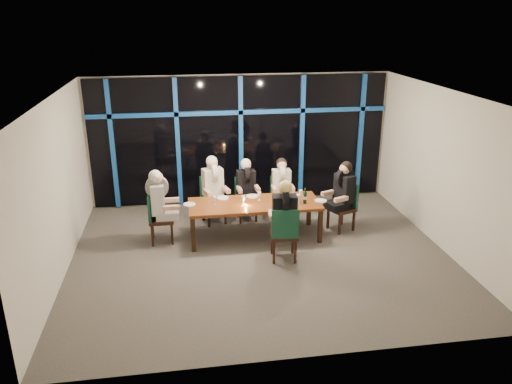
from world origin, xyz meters
TOP-DOWN VIEW (x-y plane):
  - room at (0.00, 0.00)m, footprint 7.04×7.00m
  - window_wall at (0.01, 2.93)m, footprint 6.86×0.43m
  - dining_table at (0.00, 0.80)m, footprint 2.60×1.00m
  - chair_far_left at (-0.77, 1.77)m, footprint 0.58×0.58m
  - chair_far_mid at (-0.04, 1.80)m, footprint 0.47×0.47m
  - chair_far_right at (0.72, 1.73)m, footprint 0.45×0.45m
  - chair_end_left at (-1.93, 0.88)m, footprint 0.48×0.48m
  - chair_end_right at (1.93, 0.93)m, footprint 0.61×0.61m
  - chair_near_mid at (0.38, -0.29)m, footprint 0.54×0.54m
  - diner_far_left at (-0.75, 1.69)m, footprint 0.58×0.68m
  - diner_far_mid at (-0.04, 1.72)m, footprint 0.49×0.60m
  - diner_far_right at (0.72, 1.65)m, footprint 0.48×0.59m
  - diner_end_left at (-1.84, 0.88)m, footprint 0.64×0.51m
  - diner_end_right at (1.85, 0.90)m, footprint 0.69×0.62m
  - diner_near_mid at (0.39, -0.20)m, footprint 0.55×0.68m
  - plate_far_left at (-0.60, 1.14)m, footprint 0.24×0.24m
  - plate_far_mid at (0.01, 1.16)m, footprint 0.24×0.24m
  - plate_far_right at (0.70, 1.08)m, footprint 0.24×0.24m
  - plate_end_left at (-1.28, 0.89)m, footprint 0.24×0.24m
  - plate_end_right at (1.28, 0.69)m, footprint 0.24×0.24m
  - plate_near_mid at (0.45, 0.36)m, footprint 0.24×0.24m
  - wine_bottle at (0.98, 0.62)m, footprint 0.07×0.07m
  - water_pitcher at (0.83, 0.62)m, footprint 0.12×0.11m
  - tea_light at (-0.19, 0.65)m, footprint 0.05×0.05m
  - wine_glass_a at (-0.23, 0.72)m, footprint 0.07×0.07m
  - wine_glass_b at (0.12, 0.92)m, footprint 0.07×0.07m
  - wine_glass_c at (0.55, 0.70)m, footprint 0.07×0.07m
  - wine_glass_d at (-0.79, 0.82)m, footprint 0.07×0.07m
  - wine_glass_e at (0.96, 0.88)m, footprint 0.07×0.07m

SIDE VIEW (x-z plane):
  - chair_far_mid at x=-0.04m, z-range 0.05..1.00m
  - chair_far_right at x=0.72m, z-range 0.06..1.00m
  - chair_end_right at x=1.93m, z-range 0.06..1.07m
  - chair_far_left at x=-0.77m, z-range 0.06..1.07m
  - chair_end_left at x=-1.93m, z-range 0.06..1.08m
  - chair_near_mid at x=0.38m, z-range 0.06..1.12m
  - dining_table at x=0.00m, z-range 0.31..1.06m
  - plate_far_left at x=-0.60m, z-range 0.75..0.76m
  - plate_far_mid at x=0.01m, z-range 0.75..0.76m
  - plate_far_right at x=0.70m, z-range 0.75..0.76m
  - plate_end_left at x=-1.28m, z-range 0.75..0.76m
  - plate_end_right at x=1.28m, z-range 0.75..0.76m
  - plate_near_mid at x=0.45m, z-range 0.75..0.76m
  - tea_light at x=-0.19m, z-range 0.75..0.78m
  - water_pitcher at x=0.83m, z-range 0.75..0.94m
  - wine_bottle at x=0.98m, z-range 0.71..1.03m
  - wine_glass_d at x=-0.79m, z-range 0.79..0.96m
  - wine_glass_b at x=0.12m, z-range 0.79..0.97m
  - wine_glass_c at x=0.55m, z-range 0.79..0.97m
  - wine_glass_a at x=-0.23m, z-range 0.79..0.98m
  - wine_glass_e at x=0.96m, z-range 0.79..0.98m
  - diner_far_mid at x=-0.04m, z-range 0.44..1.36m
  - diner_far_right at x=0.72m, z-range 0.44..1.36m
  - diner_end_right at x=1.85m, z-range 0.47..1.46m
  - diner_far_left at x=-0.75m, z-range 0.47..1.46m
  - diner_end_left at x=-1.84m, z-range 0.48..1.47m
  - diner_near_mid at x=0.39m, z-range 0.49..1.52m
  - window_wall at x=0.01m, z-range 0.08..3.02m
  - room at x=0.00m, z-range 0.51..3.53m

